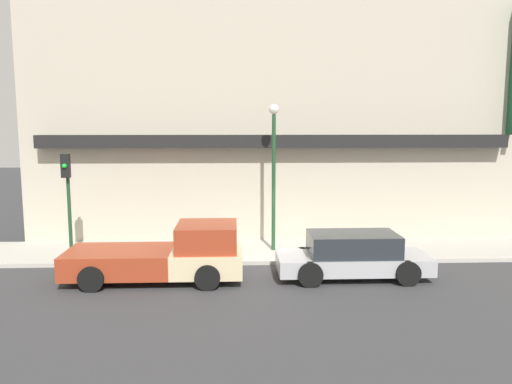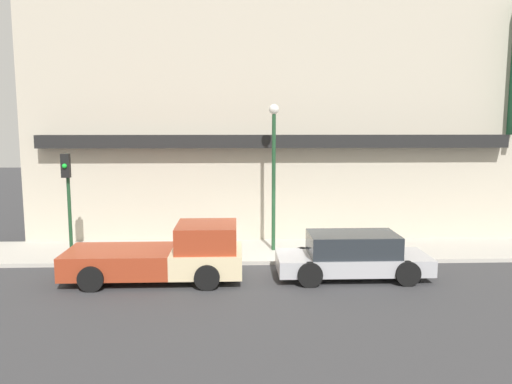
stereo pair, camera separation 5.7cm
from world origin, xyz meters
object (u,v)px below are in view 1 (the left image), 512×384
at_px(street_lamp, 274,160).
at_px(traffic_light, 67,187).
at_px(fire_hydrant, 320,247).
at_px(parked_car, 353,256).
at_px(pickup_truck, 168,255).

bearing_deg(street_lamp, traffic_light, -171.73).
distance_m(fire_hydrant, street_lamp, 3.53).
bearing_deg(fire_hydrant, street_lamp, 147.77).
height_order(parked_car, street_lamp, street_lamp).
relative_size(parked_car, street_lamp, 0.88).
relative_size(parked_car, traffic_light, 1.29).
distance_m(parked_car, traffic_light, 9.72).
distance_m(pickup_truck, fire_hydrant, 5.45).
height_order(pickup_truck, street_lamp, street_lamp).
height_order(pickup_truck, traffic_light, traffic_light).
relative_size(street_lamp, traffic_light, 1.47).
bearing_deg(street_lamp, parked_car, -53.57).
bearing_deg(traffic_light, pickup_truck, -29.21).
xyz_separation_m(parked_car, fire_hydrant, (-0.68, 2.05, -0.22)).
xyz_separation_m(fire_hydrant, street_lamp, (-1.56, 0.98, 3.01)).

